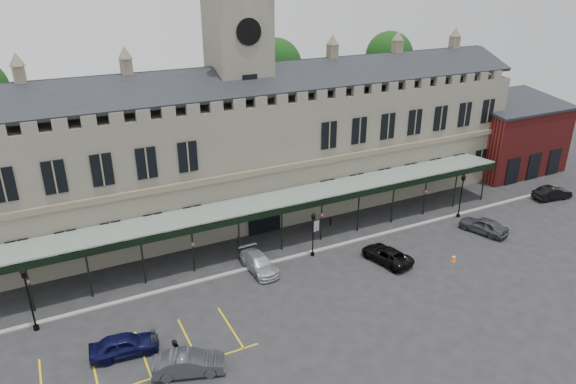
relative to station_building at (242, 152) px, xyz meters
name	(u,v)px	position (x,y,z in m)	size (l,w,h in m)	color
ground	(323,290)	(0.00, -15.91, -6.47)	(140.00, 140.00, 0.00)	black
station_building	(242,152)	(0.00, 0.00, 0.00)	(60.00, 10.36, 17.30)	#676456
clock_tower	(239,84)	(0.00, 0.09, 6.64)	(5.60, 5.60, 24.80)	#676456
canopy	(280,224)	(0.00, -8.45, -4.06)	(50.00, 4.10, 4.30)	#8C9E93
brick_annex	(510,137)	(34.00, -2.94, -2.31)	(12.40, 8.36, 9.23)	maroon
kerb	(291,257)	(0.00, -10.41, -6.41)	(60.00, 0.40, 0.12)	gray
parking_markings	(145,359)	(-14.00, -17.41, -6.47)	(16.00, 6.00, 0.01)	gold
tree_behind_mid	(275,66)	(8.00, 9.09, 6.35)	(6.00, 6.00, 16.00)	#332314
tree_behind_right	(389,57)	(24.00, 9.09, 6.35)	(6.00, 6.00, 16.00)	#332314
lamp_post_left	(28,294)	(-19.99, -11.08, -3.53)	(0.47, 0.47, 4.96)	black
lamp_post_mid	(313,230)	(1.91, -10.87, -4.02)	(0.39, 0.39, 4.13)	black
lamp_post_right	(462,191)	(18.77, -10.76, -3.70)	(0.44, 0.44, 4.67)	black
traffic_cone	(454,258)	(12.12, -17.13, -6.15)	(0.41, 0.41, 0.65)	orange
sign_board	(316,226)	(4.47, -7.03, -5.93)	(0.64, 0.15, 1.10)	black
bollard_left	(238,240)	(-3.10, -6.14, -6.06)	(0.14, 0.14, 0.82)	black
bollard_right	(330,222)	(6.29, -6.60, -6.06)	(0.15, 0.15, 0.82)	black
car_left_a	(124,345)	(-15.00, -16.37, -5.73)	(1.74, 4.32, 1.47)	#0C0D35
car_left_b	(189,363)	(-11.79, -19.86, -5.75)	(1.53, 4.38, 1.44)	#393C41
car_taxi	(259,263)	(-3.20, -10.94, -5.79)	(1.89, 4.66, 1.35)	#A7AAAF
car_van	(387,255)	(7.00, -14.57, -5.83)	(2.13, 4.62, 1.28)	black
car_right_a	(483,225)	(18.36, -14.36, -5.71)	(1.79, 4.45, 1.52)	#393C41
car_right_b	(552,193)	(31.00, -11.98, -5.76)	(1.50, 4.30, 1.42)	black
person_a	(155,341)	(-13.20, -17.05, -5.58)	(0.65, 0.42, 1.77)	black
person_b	(175,351)	(-12.30, -18.51, -5.65)	(0.79, 0.62, 1.63)	black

